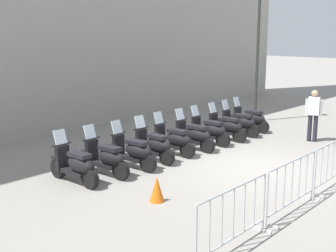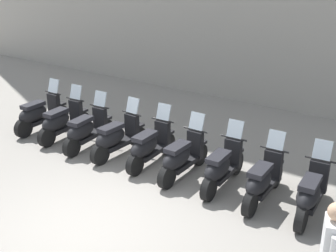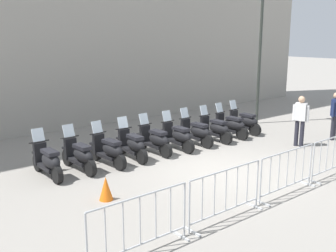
{
  "view_description": "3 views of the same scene",
  "coord_description": "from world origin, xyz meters",
  "px_view_note": "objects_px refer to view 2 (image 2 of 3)",
  "views": [
    {
      "loc": [
        -9.06,
        -6.99,
        3.43
      ],
      "look_at": [
        -0.91,
        2.48,
        0.89
      ],
      "focal_mm": 46.69,
      "sensor_mm": 36.0,
      "label": 1
    },
    {
      "loc": [
        5.42,
        -3.97,
        4.47
      ],
      "look_at": [
        -0.54,
        2.75,
        0.88
      ],
      "focal_mm": 48.66,
      "sensor_mm": 36.0,
      "label": 2
    },
    {
      "loc": [
        -6.6,
        -7.98,
        3.58
      ],
      "look_at": [
        -0.23,
        2.5,
        0.84
      ],
      "focal_mm": 41.5,
      "sensor_mm": 36.0,
      "label": 3
    }
  ],
  "objects_px": {
    "motorcycle_0": "(39,114)",
    "motorcycle_2": "(87,130)",
    "motorcycle_6": "(222,167)",
    "motorcycle_4": "(150,146)",
    "motorcycle_7": "(263,181)",
    "motorcycle_5": "(182,157)",
    "motorcycle_3": "(117,137)",
    "motorcycle_1": "(62,122)",
    "motorcycle_8": "(311,193)"
  },
  "relations": [
    {
      "from": "motorcycle_0",
      "to": "motorcycle_2",
      "type": "xyz_separation_m",
      "value": [
        1.75,
        0.11,
        0.0
      ]
    },
    {
      "from": "motorcycle_2",
      "to": "motorcycle_6",
      "type": "distance_m",
      "value": 3.49
    },
    {
      "from": "motorcycle_2",
      "to": "motorcycle_6",
      "type": "xyz_separation_m",
      "value": [
        3.45,
        0.54,
        0.0
      ]
    },
    {
      "from": "motorcycle_4",
      "to": "motorcycle_7",
      "type": "relative_size",
      "value": 1.0
    },
    {
      "from": "motorcycle_5",
      "to": "motorcycle_7",
      "type": "xyz_separation_m",
      "value": [
        1.74,
        0.23,
        0.0
      ]
    },
    {
      "from": "motorcycle_6",
      "to": "motorcycle_5",
      "type": "bearing_deg",
      "value": -168.43
    },
    {
      "from": "motorcycle_6",
      "to": "motorcycle_3",
      "type": "bearing_deg",
      "value": -172.0
    },
    {
      "from": "motorcycle_2",
      "to": "motorcycle_5",
      "type": "height_order",
      "value": "same"
    },
    {
      "from": "motorcycle_1",
      "to": "motorcycle_8",
      "type": "xyz_separation_m",
      "value": [
        6.06,
        0.8,
        0.0
      ]
    },
    {
      "from": "motorcycle_0",
      "to": "motorcycle_4",
      "type": "relative_size",
      "value": 1.0
    },
    {
      "from": "motorcycle_4",
      "to": "motorcycle_2",
      "type": "bearing_deg",
      "value": -169.22
    },
    {
      "from": "motorcycle_2",
      "to": "motorcycle_4",
      "type": "bearing_deg",
      "value": 10.78
    },
    {
      "from": "motorcycle_3",
      "to": "motorcycle_1",
      "type": "bearing_deg",
      "value": -172.62
    },
    {
      "from": "motorcycle_3",
      "to": "motorcycle_4",
      "type": "bearing_deg",
      "value": 10.14
    },
    {
      "from": "motorcycle_6",
      "to": "motorcycle_8",
      "type": "distance_m",
      "value": 1.75
    },
    {
      "from": "motorcycle_4",
      "to": "motorcycle_7",
      "type": "height_order",
      "value": "same"
    },
    {
      "from": "motorcycle_1",
      "to": "motorcycle_5",
      "type": "distance_m",
      "value": 3.49
    },
    {
      "from": "motorcycle_2",
      "to": "motorcycle_3",
      "type": "distance_m",
      "value": 0.86
    },
    {
      "from": "motorcycle_0",
      "to": "motorcycle_6",
      "type": "relative_size",
      "value": 1.0
    },
    {
      "from": "motorcycle_8",
      "to": "motorcycle_7",
      "type": "bearing_deg",
      "value": -169.52
    },
    {
      "from": "motorcycle_3",
      "to": "motorcycle_7",
      "type": "distance_m",
      "value": 3.5
    },
    {
      "from": "motorcycle_6",
      "to": "motorcycle_7",
      "type": "height_order",
      "value": "same"
    },
    {
      "from": "motorcycle_0",
      "to": "motorcycle_1",
      "type": "relative_size",
      "value": 1.0
    },
    {
      "from": "motorcycle_4",
      "to": "motorcycle_5",
      "type": "height_order",
      "value": "same"
    },
    {
      "from": "motorcycle_0",
      "to": "motorcycle_2",
      "type": "distance_m",
      "value": 1.76
    },
    {
      "from": "motorcycle_6",
      "to": "motorcycle_1",
      "type": "bearing_deg",
      "value": -172.25
    },
    {
      "from": "motorcycle_5",
      "to": "motorcycle_7",
      "type": "distance_m",
      "value": 1.75
    },
    {
      "from": "motorcycle_3",
      "to": "motorcycle_0",
      "type": "bearing_deg",
      "value": -173.81
    },
    {
      "from": "motorcycle_8",
      "to": "motorcycle_6",
      "type": "bearing_deg",
      "value": -173.12
    },
    {
      "from": "motorcycle_1",
      "to": "motorcycle_3",
      "type": "distance_m",
      "value": 1.74
    },
    {
      "from": "motorcycle_4",
      "to": "motorcycle_5",
      "type": "bearing_deg",
      "value": 2.23
    },
    {
      "from": "motorcycle_3",
      "to": "motorcycle_8",
      "type": "xyz_separation_m",
      "value": [
        4.34,
        0.58,
        0.0
      ]
    },
    {
      "from": "motorcycle_7",
      "to": "motorcycle_0",
      "type": "bearing_deg",
      "value": -173.45
    },
    {
      "from": "motorcycle_4",
      "to": "motorcycle_0",
      "type": "bearing_deg",
      "value": -172.81
    },
    {
      "from": "motorcycle_0",
      "to": "motorcycle_3",
      "type": "distance_m",
      "value": 2.62
    },
    {
      "from": "motorcycle_7",
      "to": "motorcycle_6",
      "type": "bearing_deg",
      "value": -176.73
    },
    {
      "from": "motorcycle_3",
      "to": "motorcycle_7",
      "type": "height_order",
      "value": "same"
    },
    {
      "from": "motorcycle_7",
      "to": "motorcycle_8",
      "type": "bearing_deg",
      "value": 10.48
    },
    {
      "from": "motorcycle_0",
      "to": "motorcycle_8",
      "type": "bearing_deg",
      "value": 7.04
    },
    {
      "from": "motorcycle_0",
      "to": "motorcycle_1",
      "type": "xyz_separation_m",
      "value": [
        0.88,
        0.06,
        0.0
      ]
    },
    {
      "from": "motorcycle_5",
      "to": "motorcycle_6",
      "type": "bearing_deg",
      "value": 11.57
    },
    {
      "from": "motorcycle_2",
      "to": "motorcycle_8",
      "type": "relative_size",
      "value": 1.0
    },
    {
      "from": "motorcycle_3",
      "to": "motorcycle_7",
      "type": "xyz_separation_m",
      "value": [
        3.48,
        0.42,
        0.0
      ]
    },
    {
      "from": "motorcycle_0",
      "to": "motorcycle_2",
      "type": "bearing_deg",
      "value": 3.61
    },
    {
      "from": "motorcycle_4",
      "to": "motorcycle_8",
      "type": "relative_size",
      "value": 1.0
    },
    {
      "from": "motorcycle_7",
      "to": "motorcycle_8",
      "type": "xyz_separation_m",
      "value": [
        0.86,
        0.16,
        0.0
      ]
    },
    {
      "from": "motorcycle_0",
      "to": "motorcycle_8",
      "type": "distance_m",
      "value": 6.99
    },
    {
      "from": "motorcycle_6",
      "to": "motorcycle_8",
      "type": "xyz_separation_m",
      "value": [
        1.74,
        0.21,
        0.0
      ]
    },
    {
      "from": "motorcycle_5",
      "to": "motorcycle_0",
      "type": "bearing_deg",
      "value": -173.8
    },
    {
      "from": "motorcycle_2",
      "to": "motorcycle_7",
      "type": "distance_m",
      "value": 4.36
    }
  ]
}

